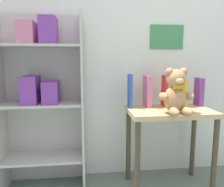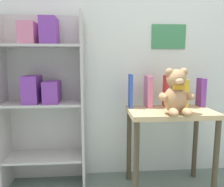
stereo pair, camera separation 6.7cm
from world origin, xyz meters
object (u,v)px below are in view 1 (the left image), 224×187
at_px(teddy_bear, 176,93).
at_px(book_standing_purple, 199,92).
at_px(book_standing_yellow, 182,92).
at_px(bookshelf_side, 42,91).
at_px(display_table, 169,124).
at_px(book_standing_blue, 130,91).
at_px(book_standing_red, 165,91).
at_px(book_standing_pink, 148,91).

relative_size(teddy_bear, book_standing_purple, 1.40).
height_order(book_standing_yellow, book_standing_purple, book_standing_purple).
relative_size(bookshelf_side, teddy_bear, 4.27).
distance_m(bookshelf_side, display_table, 1.02).
distance_m(book_standing_blue, book_standing_red, 0.29).
height_order(book_standing_pink, book_standing_yellow, book_standing_pink).
distance_m(book_standing_yellow, book_standing_purple, 0.15).
bearing_deg(teddy_bear, book_standing_blue, 139.52).
relative_size(display_table, book_standing_yellow, 2.89).
bearing_deg(book_standing_purple, teddy_bear, -142.25).
relative_size(bookshelf_side, book_standing_pink, 5.48).
bearing_deg(book_standing_red, display_table, -88.51).
xyz_separation_m(book_standing_yellow, book_standing_purple, (0.15, 0.00, 0.00)).
height_order(teddy_bear, book_standing_red, teddy_bear).
distance_m(bookshelf_side, book_standing_blue, 0.69).
height_order(book_standing_pink, book_standing_red, book_standing_red).
xyz_separation_m(book_standing_blue, book_standing_purple, (0.58, -0.01, -0.02)).
distance_m(teddy_bear, book_standing_purple, 0.38).
relative_size(book_standing_pink, book_standing_red, 0.99).
xyz_separation_m(display_table, book_standing_purple, (0.29, 0.12, 0.23)).
bearing_deg(display_table, book_standing_pink, 139.37).
bearing_deg(book_standing_red, book_standing_purple, -1.26).
xyz_separation_m(display_table, book_standing_red, (0.00, 0.13, 0.24)).
distance_m(teddy_bear, book_standing_blue, 0.37).
xyz_separation_m(bookshelf_side, book_standing_blue, (0.69, -0.04, -0.00)).
bearing_deg(bookshelf_side, book_standing_pink, -2.59).
distance_m(teddy_bear, book_standing_yellow, 0.28).
xyz_separation_m(teddy_bear, book_standing_blue, (-0.28, 0.24, -0.01)).
height_order(display_table, book_standing_purple, book_standing_purple).
bearing_deg(book_standing_red, book_standing_blue, -177.78).
bearing_deg(book_standing_purple, book_standing_yellow, -179.30).
xyz_separation_m(book_standing_pink, book_standing_purple, (0.44, -0.01, -0.01)).
height_order(book_standing_blue, book_standing_purple, book_standing_blue).
bearing_deg(display_table, book_standing_blue, 156.53).
distance_m(bookshelf_side, book_standing_purple, 1.27).
bearing_deg(book_standing_blue, book_standing_yellow, 0.18).
bearing_deg(teddy_bear, bookshelf_side, 164.02).
relative_size(display_table, book_standing_pink, 2.58).
xyz_separation_m(book_standing_pink, book_standing_red, (0.15, 0.01, 0.00)).
bearing_deg(book_standing_blue, book_standing_red, 2.60).
xyz_separation_m(book_standing_red, book_standing_purple, (0.29, -0.01, -0.01)).
height_order(book_standing_blue, book_standing_red, book_standing_blue).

